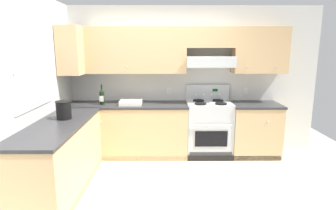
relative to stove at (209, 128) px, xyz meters
The scene contains 9 objects.
ground_plane 1.59m from the stove, 124.47° to the right, with size 7.04×7.04×0.00m, color beige.
wall_back 1.14m from the stove, 149.22° to the left, with size 4.68×0.57×2.55m.
wall_left 2.79m from the stove, 157.29° to the right, with size 0.47×4.00×2.55m.
counter_back_run 0.76m from the stove, behind, with size 3.60×0.65×0.91m.
counter_left_run 2.45m from the stove, 149.11° to the right, with size 0.63×1.91×0.91m.
stove is the anchor object (origin of this frame).
wine_bottle 1.89m from the stove, behind, with size 0.08×0.08×0.34m.
bowl 1.41m from the stove, behind, with size 0.36×0.28×0.07m.
bucket 2.41m from the stove, 153.79° to the right, with size 0.21×0.21×0.24m.
Camera 1 is at (0.12, -3.44, 1.84)m, focal length 30.14 mm.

